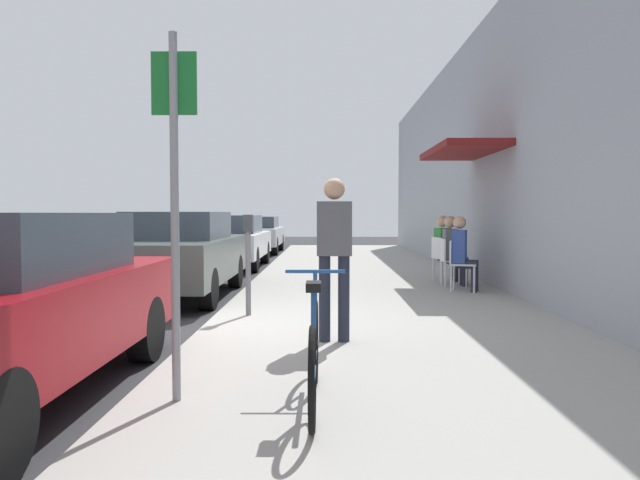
# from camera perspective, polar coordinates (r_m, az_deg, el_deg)

# --- Properties ---
(ground_plane) EXTENTS (60.00, 60.00, 0.00)m
(ground_plane) POSITION_cam_1_polar(r_m,az_deg,el_deg) (7.42, -10.99, -8.83)
(ground_plane) COLOR #2D2D30
(sidewalk_slab) EXTENTS (4.50, 32.00, 0.12)m
(sidewalk_slab) POSITION_cam_1_polar(r_m,az_deg,el_deg) (9.26, 5.43, -6.14)
(sidewalk_slab) COLOR #9E9B93
(sidewalk_slab) RESTS_ON ground_plane
(building_facade) EXTENTS (1.40, 32.00, 5.19)m
(building_facade) POSITION_cam_1_polar(r_m,az_deg,el_deg) (9.74, 19.85, 9.12)
(building_facade) COLOR #999EA8
(building_facade) RESTS_ON ground_plane
(parked_car_1) EXTENTS (1.80, 4.40, 1.48)m
(parked_car_1) POSITION_cam_1_polar(r_m,az_deg,el_deg) (10.71, -13.32, -1.22)
(parked_car_1) COLOR #47514C
(parked_car_1) RESTS_ON ground_plane
(parked_car_2) EXTENTS (1.80, 4.40, 1.40)m
(parked_car_2) POSITION_cam_1_polar(r_m,az_deg,el_deg) (16.31, -8.51, -0.04)
(parked_car_2) COLOR silver
(parked_car_2) RESTS_ON ground_plane
(parked_car_3) EXTENTS (1.80, 4.40, 1.33)m
(parked_car_3) POSITION_cam_1_polar(r_m,az_deg,el_deg) (22.27, -6.07, 0.60)
(parked_car_3) COLOR #B7B7BC
(parked_car_3) RESTS_ON ground_plane
(parking_meter) EXTENTS (0.12, 0.10, 1.32)m
(parking_meter) POSITION_cam_1_polar(r_m,az_deg,el_deg) (7.91, -6.83, -1.61)
(parking_meter) COLOR slate
(parking_meter) RESTS_ON sidewalk_slab
(street_sign) EXTENTS (0.32, 0.06, 2.60)m
(street_sign) POSITION_cam_1_polar(r_m,az_deg,el_deg) (4.37, -13.62, 4.86)
(street_sign) COLOR gray
(street_sign) RESTS_ON sidewalk_slab
(bicycle_0) EXTENTS (0.46, 1.71, 0.90)m
(bicycle_0) POSITION_cam_1_polar(r_m,az_deg,el_deg) (4.26, -0.57, -10.74)
(bicycle_0) COLOR black
(bicycle_0) RESTS_ON sidewalk_slab
(cafe_chair_0) EXTENTS (0.56, 0.56, 0.87)m
(cafe_chair_0) POSITION_cam_1_polar(r_m,az_deg,el_deg) (10.58, 13.06, -2.04)
(cafe_chair_0) COLOR silver
(cafe_chair_0) RESTS_ON sidewalk_slab
(seated_patron_0) EXTENTS (0.51, 0.47, 1.29)m
(seated_patron_0) POSITION_cam_1_polar(r_m,az_deg,el_deg) (10.56, 13.40, -1.00)
(seated_patron_0) COLOR #232838
(seated_patron_0) RESTS_ON sidewalk_slab
(cafe_chair_1) EXTENTS (0.45, 0.45, 0.87)m
(cafe_chair_1) POSITION_cam_1_polar(r_m,az_deg,el_deg) (11.32, 12.20, -1.73)
(cafe_chair_1) COLOR silver
(cafe_chair_1) RESTS_ON sidewalk_slab
(seated_patron_1) EXTENTS (0.43, 0.37, 1.29)m
(seated_patron_1) POSITION_cam_1_polar(r_m,az_deg,el_deg) (11.32, 12.51, -0.76)
(seated_patron_1) COLOR #232838
(seated_patron_1) RESTS_ON sidewalk_slab
(cafe_chair_2) EXTENTS (0.52, 0.52, 0.87)m
(cafe_chair_2) POSITION_cam_1_polar(r_m,az_deg,el_deg) (12.01, 11.53, -1.48)
(cafe_chair_2) COLOR silver
(cafe_chair_2) RESTS_ON sidewalk_slab
(seated_patron_2) EXTENTS (0.48, 0.43, 1.29)m
(seated_patron_2) POSITION_cam_1_polar(r_m,az_deg,el_deg) (12.02, 11.81, -0.56)
(seated_patron_2) COLOR #232838
(seated_patron_2) RESTS_ON sidewalk_slab
(pedestrian_standing) EXTENTS (0.36, 0.22, 1.70)m
(pedestrian_standing) POSITION_cam_1_polar(r_m,az_deg,el_deg) (6.23, 1.36, -0.56)
(pedestrian_standing) COLOR #232838
(pedestrian_standing) RESTS_ON sidewalk_slab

